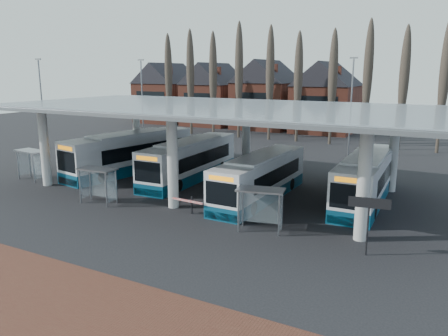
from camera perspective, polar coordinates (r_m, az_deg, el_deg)
The scene contains 16 objects.
ground at distance 27.19m, azimuth -9.62°, elevation -6.45°, with size 140.00×140.00×0.00m, color black.
station_canopy at distance 32.54m, azimuth -1.26°, elevation 7.09°, with size 32.00×16.00×6.34m.
poplar_row at distance 55.51m, azimuth 11.89°, elevation 12.26°, with size 45.10×1.10×14.50m.
townhouse_row at distance 71.64m, azimuth 2.07°, elevation 10.23°, with size 36.80×10.30×12.25m.
lamp_post_a at distance 54.28m, azimuth -10.62°, elevation 8.67°, with size 0.80×0.16×10.17m.
lamp_post_b at distance 47.35m, azimuth 16.25°, elevation 7.87°, with size 0.80×0.16×10.17m.
lamp_post_d at distance 54.26m, azimuth -22.69°, elevation 7.93°, with size 0.80×0.16×10.17m.
bus_0 at distance 39.47m, azimuth -12.01°, elevation 1.89°, with size 4.81×13.03×3.54m.
bus_1 at distance 36.09m, azimuth -4.41°, elevation 0.96°, with size 3.03×11.96×3.30m.
bus_2 at distance 30.58m, azimuth 4.81°, elevation -1.32°, with size 2.50×11.21×3.11m.
bus_3 at distance 31.45m, azimuth 18.04°, elevation -1.39°, with size 2.85×11.78×3.25m.
shelter_0 at distance 39.19m, azimuth -23.74°, elevation 1.20°, with size 2.78×1.62×2.46m.
shelter_1 at distance 30.62m, azimuth -16.04°, elevation -1.20°, with size 2.68×1.48×2.42m.
shelter_2 at distance 24.40m, azimuth 4.85°, elevation -4.16°, with size 2.84×1.84×2.43m.
info_sign_0 at distance 21.93m, azimuth 18.43°, elevation -4.91°, with size 1.93×0.43×2.89m.
barrier at distance 27.07m, azimuth -4.70°, elevation -4.42°, with size 2.28×0.69×1.14m.
Camera 1 is at (16.02, -20.15, 8.73)m, focal length 35.00 mm.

